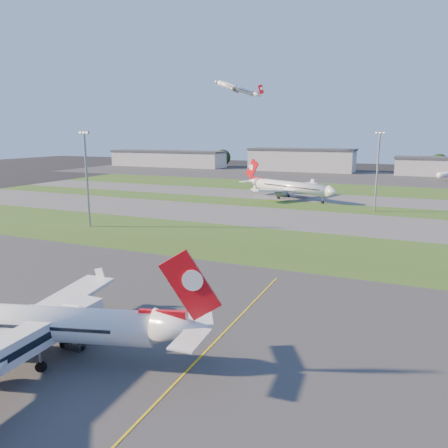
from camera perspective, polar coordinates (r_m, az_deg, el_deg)
The scene contains 20 objects.
ground at distance 54.70m, azimuth -7.83°, elevation -15.76°, with size 700.00×700.00×0.00m, color black.
apron_near at distance 54.70m, azimuth -7.83°, elevation -15.75°, with size 300.00×70.00×0.01m, color #333335.
grass_strip_a at distance 99.93m, azimuth 7.76°, elevation -2.95°, with size 300.00×34.00×0.01m, color #3A541C.
taxiway_a at distance 131.26m, azimuth 11.68°, elevation 0.45°, with size 300.00×32.00×0.01m, color #515154.
grass_strip_b at distance 155.45m, azimuth 13.59°, elevation 2.10°, with size 300.00×18.00×0.01m, color #3A541C.
taxiway_b at distance 176.93m, azimuth 14.84°, elevation 3.18°, with size 300.00×26.00×0.01m, color #515154.
grass_strip_c at distance 209.35m, azimuth 16.23°, elevation 4.38°, with size 300.00×40.00×0.01m, color #3A541C.
apron_far at distance 268.66m, azimuth 17.91°, elevation 5.81°, with size 400.00×80.00×0.01m, color #333335.
yellow_line at distance 52.54m, azimuth -2.95°, elevation -16.88°, with size 0.25×60.00×0.02m, color gold.
airliner_parked at distance 55.22m, azimuth -24.68°, elevation -11.70°, with size 37.36×31.42×11.96m.
airliner_taxiing at distance 172.00m, azimuth 8.70°, elevation 4.76°, with size 39.33×33.54×13.20m.
airliner_departing at distance 284.78m, azimuth 1.64°, elevation 17.28°, with size 29.37×24.67×9.26m.
light_mast_west at distance 123.72m, azimuth -17.51°, elevation 6.41°, with size 3.20×0.70×25.80m.
light_mast_centre at distance 149.98m, azimuth 19.42°, elevation 7.13°, with size 3.20×0.70×25.80m.
hangar_far_west at distance 344.93m, azimuth -7.34°, elevation 8.49°, with size 91.80×23.00×12.20m.
hangar_west at distance 305.06m, azimuth 10.07°, elevation 8.27°, with size 71.40×23.00×15.20m.
tree_far_west at distance 377.48m, azimuth -11.61°, elevation 8.67°, with size 11.00×11.00×12.00m.
tree_west at distance 340.00m, azimuth -0.15°, elevation 8.71°, with size 12.10×12.10×13.20m.
tree_mid_west at distance 311.22m, azimuth 15.06°, elevation 7.79°, with size 9.90×9.90×10.80m.
tree_mid_east at distance 311.11m, azimuth 26.22°, elevation 7.17°, with size 11.55×11.55×12.60m.
Camera 1 is at (25.66, -41.24, 25.16)m, focal length 35.00 mm.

